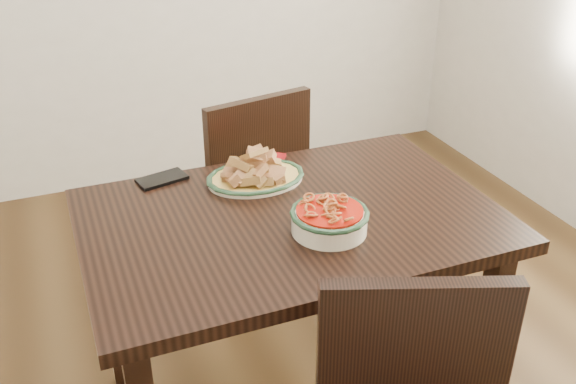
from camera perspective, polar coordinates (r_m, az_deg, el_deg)
name	(u,v)px	position (r m, az deg, el deg)	size (l,w,h in m)	color
floor	(273,381)	(2.36, -1.35, -16.44)	(3.50, 3.50, 0.00)	#372411
dining_table	(291,245)	(1.86, 0.23, -4.70)	(1.16, 0.77, 0.75)	black
chair_far	(246,185)	(2.50, -3.75, 0.59)	(0.50, 0.50, 0.89)	black
fish_plate	(255,168)	(1.97, -2.91, 2.15)	(0.30, 0.23, 0.11)	beige
noodle_bowl	(329,217)	(1.71, 3.71, -2.24)	(0.21, 0.21, 0.08)	white
smartphone	(162,179)	(2.02, -11.13, 1.15)	(0.15, 0.08, 0.01)	black
napkin	(263,160)	(2.11, -2.20, 2.90)	(0.13, 0.11, 0.01)	maroon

